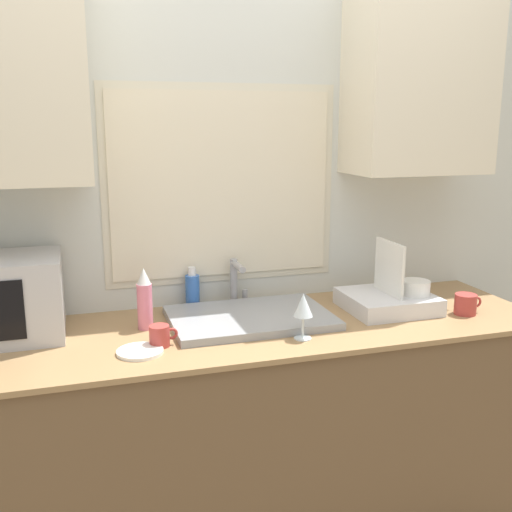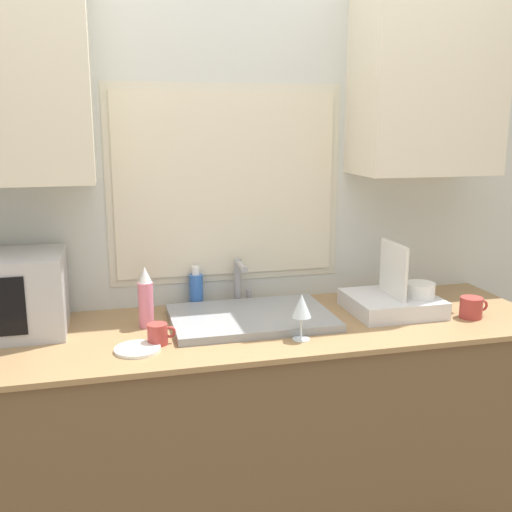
{
  "view_description": "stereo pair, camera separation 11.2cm",
  "coord_description": "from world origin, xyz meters",
  "px_view_note": "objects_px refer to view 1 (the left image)",
  "views": [
    {
      "loc": [
        -0.61,
        -1.76,
        1.66
      ],
      "look_at": [
        0.03,
        0.3,
        1.17
      ],
      "focal_mm": 42.0,
      "sensor_mm": 36.0,
      "label": 1
    },
    {
      "loc": [
        -0.5,
        -1.79,
        1.66
      ],
      "look_at": [
        0.03,
        0.3,
        1.17
      ],
      "focal_mm": 42.0,
      "sensor_mm": 36.0,
      "label": 2
    }
  ],
  "objects_px": {
    "faucet": "(236,278)",
    "mug_near_sink": "(160,336)",
    "dish_rack": "(390,298)",
    "wine_glass": "(303,306)",
    "soap_bottle": "(192,290)",
    "spray_bottle": "(145,300)"
  },
  "relations": [
    {
      "from": "dish_rack",
      "to": "faucet",
      "type": "bearing_deg",
      "value": 156.97
    },
    {
      "from": "dish_rack",
      "to": "wine_glass",
      "type": "xyz_separation_m",
      "value": [
        -0.47,
        -0.21,
        0.07
      ]
    },
    {
      "from": "faucet",
      "to": "spray_bottle",
      "type": "height_order",
      "value": "spray_bottle"
    },
    {
      "from": "soap_bottle",
      "to": "mug_near_sink",
      "type": "relative_size",
      "value": 1.73
    },
    {
      "from": "faucet",
      "to": "wine_glass",
      "type": "xyz_separation_m",
      "value": [
        0.12,
        -0.46,
        0.0
      ]
    },
    {
      "from": "faucet",
      "to": "dish_rack",
      "type": "relative_size",
      "value": 0.56
    },
    {
      "from": "faucet",
      "to": "soap_bottle",
      "type": "distance_m",
      "value": 0.19
    },
    {
      "from": "dish_rack",
      "to": "mug_near_sink",
      "type": "height_order",
      "value": "dish_rack"
    },
    {
      "from": "spray_bottle",
      "to": "wine_glass",
      "type": "xyz_separation_m",
      "value": [
        0.53,
        -0.28,
        0.01
      ]
    },
    {
      "from": "mug_near_sink",
      "to": "wine_glass",
      "type": "distance_m",
      "value": 0.52
    },
    {
      "from": "dish_rack",
      "to": "soap_bottle",
      "type": "distance_m",
      "value": 0.83
    },
    {
      "from": "faucet",
      "to": "mug_near_sink",
      "type": "relative_size",
      "value": 1.98
    },
    {
      "from": "faucet",
      "to": "mug_near_sink",
      "type": "height_order",
      "value": "faucet"
    },
    {
      "from": "spray_bottle",
      "to": "wine_glass",
      "type": "height_order",
      "value": "spray_bottle"
    },
    {
      "from": "dish_rack",
      "to": "soap_bottle",
      "type": "height_order",
      "value": "dish_rack"
    },
    {
      "from": "dish_rack",
      "to": "spray_bottle",
      "type": "xyz_separation_m",
      "value": [
        -1.0,
        0.07,
        0.06
      ]
    },
    {
      "from": "mug_near_sink",
      "to": "wine_glass",
      "type": "height_order",
      "value": "wine_glass"
    },
    {
      "from": "wine_glass",
      "to": "faucet",
      "type": "bearing_deg",
      "value": 104.62
    },
    {
      "from": "spray_bottle",
      "to": "mug_near_sink",
      "type": "height_order",
      "value": "spray_bottle"
    },
    {
      "from": "dish_rack",
      "to": "soap_bottle",
      "type": "relative_size",
      "value": 2.03
    },
    {
      "from": "soap_bottle",
      "to": "mug_near_sink",
      "type": "bearing_deg",
      "value": -115.62
    },
    {
      "from": "faucet",
      "to": "mug_near_sink",
      "type": "distance_m",
      "value": 0.55
    }
  ]
}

